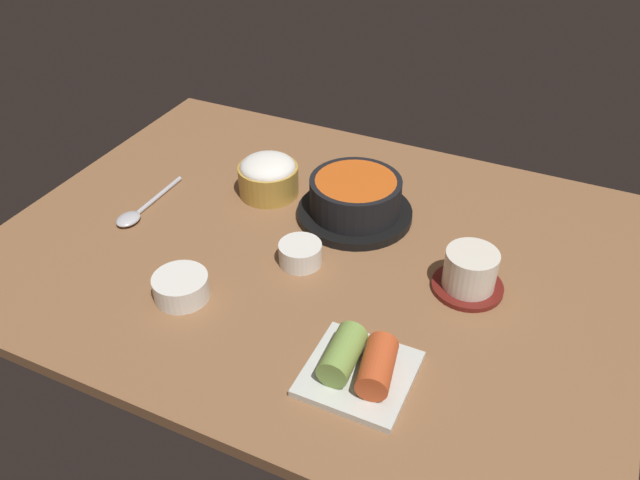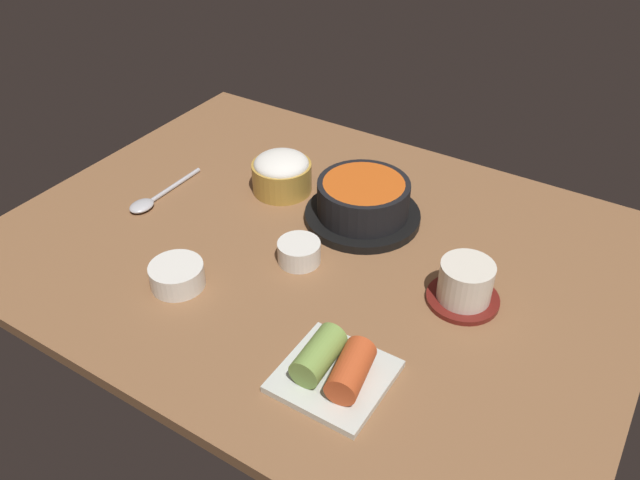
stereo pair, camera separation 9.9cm
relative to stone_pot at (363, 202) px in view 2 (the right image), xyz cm
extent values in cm
cube|color=brown|center=(-2.86, -10.09, -4.52)|extent=(100.00, 76.00, 2.00)
cylinder|color=black|center=(0.00, 0.00, -2.79)|extent=(19.55, 19.55, 1.47)
cylinder|color=black|center=(0.00, 0.00, 0.86)|extent=(15.37, 15.37, 5.82)
cylinder|color=#D15619|center=(0.00, 0.00, 3.47)|extent=(13.52, 13.52, 0.60)
cylinder|color=#B78C38|center=(-16.79, 0.40, -0.83)|extent=(10.66, 10.66, 5.38)
ellipsoid|color=white|center=(-16.79, 0.40, 1.86)|extent=(9.81, 9.81, 3.73)
cylinder|color=maroon|center=(22.16, -10.04, -3.12)|extent=(10.53, 10.53, 0.80)
cylinder|color=silver|center=(22.16, -10.04, 0.19)|extent=(7.70, 7.70, 5.82)
cylinder|color=#C6D18C|center=(22.16, -10.04, 2.80)|extent=(6.55, 6.55, 0.40)
cylinder|color=white|center=(-2.59, -14.98, -1.79)|extent=(6.69, 6.69, 3.47)
cylinder|color=#386B2D|center=(-2.59, -14.98, -0.35)|extent=(5.49, 5.49, 0.50)
cube|color=silver|center=(14.04, -32.38, -3.02)|extent=(13.28, 13.28, 1.00)
cylinder|color=#7A9E47|center=(11.72, -32.38, -0.47)|extent=(4.51, 8.17, 4.10)
cylinder|color=#C64C23|center=(16.37, -32.38, -0.47)|extent=(5.43, 8.56, 4.10)
cylinder|color=white|center=(-14.95, -29.25, -1.73)|extent=(8.07, 8.07, 3.57)
cylinder|color=brown|center=(-14.95, -29.25, -0.25)|extent=(6.62, 6.62, 0.50)
cylinder|color=#B7B7BC|center=(-33.86, -10.34, -3.12)|extent=(0.86, 14.68, 0.80)
ellipsoid|color=#B7B7BC|center=(-33.84, -17.68, -2.80)|extent=(3.60, 4.68, 1.26)
camera|label=1|loc=(32.43, -83.49, 59.14)|focal=35.87mm
camera|label=2|loc=(41.10, -78.77, 59.14)|focal=35.87mm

